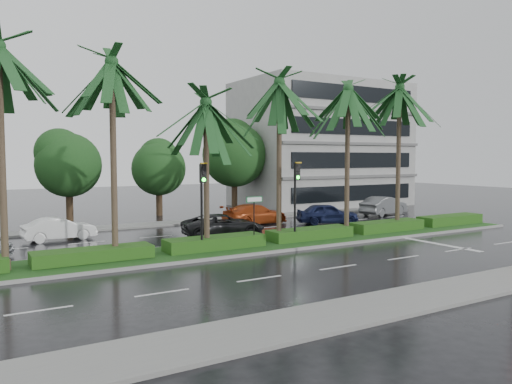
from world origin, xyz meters
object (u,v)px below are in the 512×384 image
signal_median_left (202,194)px  car_red (255,214)px  street_sign (254,209)px  car_blue (327,214)px  car_grey (384,206)px  car_darkgrey (223,225)px  car_white (59,229)px

signal_median_left → car_red: size_ratio=0.88×
street_sign → car_blue: (9.50, 5.80, -1.38)m
car_red → street_sign: bearing=142.9°
car_blue → car_grey: bearing=-53.4°
car_darkgrey → car_red: 5.91m
car_darkgrey → car_grey: car_grey is taller
car_white → car_blue: bearing=-102.8°
street_sign → car_darkgrey: street_sign is taller
signal_median_left → car_grey: size_ratio=0.93×
car_red → car_grey: bearing=-99.2°
car_darkgrey → car_blue: size_ratio=1.13×
signal_median_left → car_grey: bearing=21.6°
car_red → car_blue: bearing=-125.7°
car_darkgrey → car_grey: size_ratio=1.06×
street_sign → car_blue: bearing=31.4°
car_white → car_darkgrey: 9.42m
signal_median_left → car_blue: bearing=25.6°
car_white → car_red: bearing=-94.4°
car_red → car_blue: size_ratio=1.14×
street_sign → car_darkgrey: bearing=83.7°
signal_median_left → car_white: size_ratio=1.09×
car_grey → street_sign: bearing=102.8°
signal_median_left → street_sign: size_ratio=1.68×
car_white → car_grey: bearing=-96.2°
car_darkgrey → car_grey: (16.44, 3.22, 0.08)m
car_white → car_grey: car_grey is taller
car_blue → car_grey: 7.69m
car_blue → car_darkgrey: bearing=120.3°
street_sign → car_red: (5.00, 8.35, -1.41)m
street_sign → car_blue: street_sign is taller
car_white → street_sign: bearing=-140.2°
signal_median_left → car_white: (-5.18, 8.36, -2.34)m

